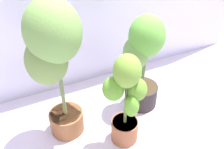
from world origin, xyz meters
TOP-DOWN VIEW (x-y plane):
  - potted_plant_back_right at (0.28, 0.38)m, footprint 0.35×0.35m
  - potted_plant_center at (0.00, 0.11)m, footprint 0.30×0.24m
  - potted_plant_back_left at (-0.34, 0.37)m, footprint 0.44×0.44m

SIDE VIEW (x-z plane):
  - potted_plant_center at x=0.00m, z-range 0.02..0.70m
  - potted_plant_back_right at x=0.28m, z-range 0.05..0.80m
  - potted_plant_back_left at x=-0.34m, z-range 0.14..1.10m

